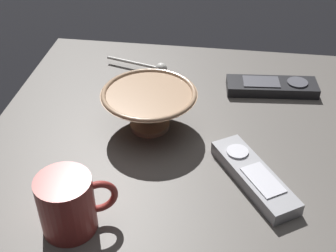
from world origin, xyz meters
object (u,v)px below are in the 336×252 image
at_px(coffee_mug, 68,204).
at_px(tv_remote_far, 254,176).
at_px(teaspoon, 154,67).
at_px(tv_remote_near, 272,86).
at_px(cereal_bowl, 149,107).

relative_size(coffee_mug, tv_remote_far, 0.59).
bearing_deg(tv_remote_far, teaspoon, 123.80).
height_order(coffee_mug, teaspoon, coffee_mug).
relative_size(teaspoon, tv_remote_near, 0.75).
distance_m(teaspoon, tv_remote_far, 0.34).
xyz_separation_m(tv_remote_near, tv_remote_far, (-0.04, -0.25, 0.00)).
bearing_deg(tv_remote_near, tv_remote_far, -98.41).
distance_m(coffee_mug, tv_remote_far, 0.26).
xyz_separation_m(coffee_mug, tv_remote_near, (0.27, 0.36, -0.03)).
height_order(cereal_bowl, coffee_mug, coffee_mug).
bearing_deg(teaspoon, coffee_mug, -95.87).
bearing_deg(coffee_mug, tv_remote_near, 53.59).
bearing_deg(tv_remote_far, tv_remote_near, 81.59).
distance_m(cereal_bowl, tv_remote_near, 0.25).
relative_size(cereal_bowl, tv_remote_near, 0.92).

